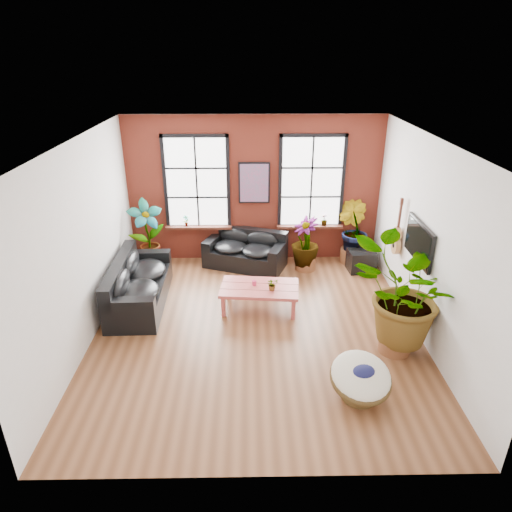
{
  "coord_description": "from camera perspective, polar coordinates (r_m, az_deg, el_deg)",
  "views": [
    {
      "loc": [
        -0.13,
        -7.24,
        4.86
      ],
      "look_at": [
        0.0,
        0.6,
        1.25
      ],
      "focal_mm": 32.0,
      "sensor_mm": 36.0,
      "label": 1
    }
  ],
  "objects": [
    {
      "name": "room",
      "position": [
        8.02,
        0.05,
        1.86
      ],
      "size": [
        6.04,
        6.54,
        3.54
      ],
      "color": "brown",
      "rests_on": "ground"
    },
    {
      "name": "sofa_back",
      "position": [
        10.98,
        -1.28,
        0.7
      ],
      "size": [
        2.08,
        1.52,
        0.86
      ],
      "rotation": [
        0.0,
        0.0,
        -0.36
      ],
      "color": "black",
      "rests_on": "ground"
    },
    {
      "name": "sofa_left",
      "position": [
        9.65,
        -14.71,
        -3.53
      ],
      "size": [
        1.05,
        2.4,
        0.94
      ],
      "rotation": [
        0.0,
        0.0,
        1.59
      ],
      "color": "black",
      "rests_on": "ground"
    },
    {
      "name": "coffee_table",
      "position": [
        9.15,
        0.44,
        -4.17
      ],
      "size": [
        1.63,
        1.03,
        0.6
      ],
      "rotation": [
        0.0,
        0.0,
        -0.1
      ],
      "color": "#AA413D",
      "rests_on": "ground"
    },
    {
      "name": "papasan_chair",
      "position": [
        7.21,
        12.96,
        -14.66
      ],
      "size": [
        1.11,
        1.12,
        0.7
      ],
      "rotation": [
        0.0,
        0.0,
        0.21
      ],
      "color": "brown",
      "rests_on": "ground"
    },
    {
      "name": "poster",
      "position": [
        10.82,
        -0.23,
        9.12
      ],
      "size": [
        0.74,
        0.06,
        0.98
      ],
      "color": "black",
      "rests_on": "room"
    },
    {
      "name": "tv_wall_unit",
      "position": [
        9.05,
        18.92,
        1.8
      ],
      "size": [
        0.13,
        1.86,
        1.2
      ],
      "color": "black",
      "rests_on": "room"
    },
    {
      "name": "media_box",
      "position": [
        11.06,
        13.02,
        -0.57
      ],
      "size": [
        0.65,
        0.56,
        0.51
      ],
      "rotation": [
        0.0,
        0.0,
        0.08
      ],
      "color": "black",
      "rests_on": "ground"
    },
    {
      "name": "pot_back_left",
      "position": [
        11.15,
        -12.89,
        -0.66
      ],
      "size": [
        0.64,
        0.64,
        0.39
      ],
      "rotation": [
        0.0,
        0.0,
        -0.21
      ],
      "color": "brown",
      "rests_on": "ground"
    },
    {
      "name": "pot_back_right",
      "position": [
        11.49,
        11.67,
        0.12
      ],
      "size": [
        0.57,
        0.57,
        0.35
      ],
      "rotation": [
        0.0,
        0.0,
        0.19
      ],
      "color": "brown",
      "rests_on": "ground"
    },
    {
      "name": "pot_right_wall",
      "position": [
        8.43,
        17.0,
        -10.07
      ],
      "size": [
        0.7,
        0.7,
        0.41
      ],
      "rotation": [
        0.0,
        0.0,
        0.32
      ],
      "color": "brown",
      "rests_on": "ground"
    },
    {
      "name": "pot_mid",
      "position": [
        10.95,
        6.18,
        -0.75
      ],
      "size": [
        0.58,
        0.58,
        0.36
      ],
      "rotation": [
        0.0,
        0.0,
        0.2
      ],
      "color": "brown",
      "rests_on": "ground"
    },
    {
      "name": "floor_plant_back_left",
      "position": [
        10.88,
        -13.44,
        2.84
      ],
      "size": [
        0.99,
        0.87,
        1.56
      ],
      "primitive_type": "imported",
      "rotation": [
        0.0,
        0.0,
        0.48
      ],
      "color": "#254E14",
      "rests_on": "ground"
    },
    {
      "name": "floor_plant_back_right",
      "position": [
        11.23,
        11.97,
        3.24
      ],
      "size": [
        0.96,
        0.99,
        1.4
      ],
      "primitive_type": "imported",
      "rotation": [
        0.0,
        0.0,
        2.22
      ],
      "color": "#254E14",
      "rests_on": "ground"
    },
    {
      "name": "floor_plant_right_wall",
      "position": [
        7.99,
        17.96,
        -4.77
      ],
      "size": [
        2.0,
        1.85,
        1.86
      ],
      "primitive_type": "imported",
      "rotation": [
        0.0,
        0.0,
        3.41
      ],
      "color": "#254E14",
      "rests_on": "ground"
    },
    {
      "name": "floor_plant_mid",
      "position": [
        10.7,
        6.17,
        1.82
      ],
      "size": [
        0.89,
        0.89,
        1.16
      ],
      "primitive_type": "imported",
      "rotation": [
        0.0,
        0.0,
        5.25
      ],
      "color": "#254E14",
      "rests_on": "ground"
    },
    {
      "name": "table_plant",
      "position": [
        8.96,
        2.06,
        -3.55
      ],
      "size": [
        0.28,
        0.26,
        0.25
      ],
      "primitive_type": "imported",
      "rotation": [
        0.0,
        0.0,
        0.39
      ],
      "color": "#254E14",
      "rests_on": "coffee_table"
    },
    {
      "name": "sill_plant_left",
      "position": [
        11.16,
        -8.74,
        4.38
      ],
      "size": [
        0.17,
        0.17,
        0.27
      ],
      "primitive_type": "imported",
      "rotation": [
        0.0,
        0.0,
        0.79
      ],
      "color": "#254E14",
      "rests_on": "room"
    },
    {
      "name": "sill_plant_right",
      "position": [
        11.21,
        8.54,
        4.48
      ],
      "size": [
        0.19,
        0.19,
        0.27
      ],
      "primitive_type": "imported",
      "rotation": [
        0.0,
        0.0,
        3.49
      ],
      "color": "#254E14",
      "rests_on": "room"
    }
  ]
}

